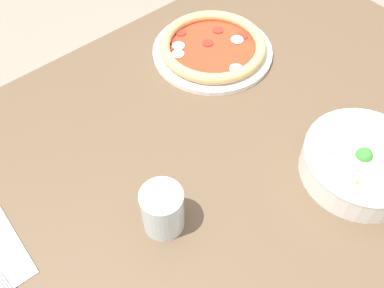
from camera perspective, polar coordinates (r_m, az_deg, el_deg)
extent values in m
plane|color=gray|center=(1.56, 3.50, -17.75)|extent=(8.00, 8.00, 0.00)
cube|color=brown|center=(0.88, 5.87, -1.13)|extent=(1.27, 0.95, 0.03)
cylinder|color=#4E3C2B|center=(1.64, 9.20, 10.08)|extent=(0.06, 0.06, 0.74)
cylinder|color=white|center=(1.06, 2.74, 12.24)|extent=(0.29, 0.29, 0.01)
torus|color=tan|center=(1.05, 2.78, 13.02)|extent=(0.26, 0.26, 0.03)
cylinder|color=red|center=(1.06, 2.76, 12.61)|extent=(0.22, 0.22, 0.01)
cylinder|color=maroon|center=(1.05, -2.98, 12.74)|extent=(0.03, 0.03, 0.00)
cylinder|color=maroon|center=(1.11, 3.49, 14.90)|extent=(0.03, 0.03, 0.00)
cylinder|color=maroon|center=(1.10, -1.49, 14.61)|extent=(0.03, 0.03, 0.00)
cylinder|color=maroon|center=(1.07, -2.71, 13.42)|extent=(0.03, 0.03, 0.00)
cylinder|color=maroon|center=(1.09, 6.73, 14.08)|extent=(0.03, 0.03, 0.00)
cylinder|color=maroon|center=(1.07, 2.11, 13.30)|extent=(0.03, 0.03, 0.00)
ellipsoid|color=silver|center=(1.04, -1.92, 11.94)|extent=(0.03, 0.03, 0.01)
ellipsoid|color=silver|center=(1.00, 5.93, 10.02)|extent=(0.03, 0.03, 0.01)
ellipsoid|color=silver|center=(1.08, 6.04, 13.70)|extent=(0.03, 0.03, 0.01)
ellipsoid|color=silver|center=(1.06, -1.85, 12.97)|extent=(0.03, 0.03, 0.01)
cylinder|color=white|center=(0.87, 21.63, -2.36)|extent=(0.22, 0.22, 0.06)
torus|color=white|center=(0.85, 22.14, -1.36)|extent=(0.23, 0.23, 0.01)
ellipsoid|color=tan|center=(0.88, 19.46, 1.84)|extent=(0.03, 0.04, 0.02)
ellipsoid|color=#998466|center=(0.84, 18.98, -1.58)|extent=(0.04, 0.04, 0.02)
ellipsoid|color=#998466|center=(0.83, 19.28, -3.12)|extent=(0.04, 0.04, 0.02)
ellipsoid|color=tan|center=(0.84, 18.54, -0.84)|extent=(0.04, 0.04, 0.02)
ellipsoid|color=tan|center=(0.87, 22.93, -1.59)|extent=(0.03, 0.04, 0.02)
ellipsoid|color=tan|center=(0.90, 21.68, 2.34)|extent=(0.04, 0.04, 0.02)
ellipsoid|color=#998466|center=(0.83, 17.93, -1.64)|extent=(0.03, 0.04, 0.02)
sphere|color=#388433|center=(0.84, 21.93, -1.46)|extent=(0.03, 0.03, 0.03)
ellipsoid|color=yellow|center=(0.81, 21.00, -5.19)|extent=(0.04, 0.02, 0.02)
cube|color=silver|center=(0.79, -23.94, -16.97)|extent=(0.01, 0.06, 0.00)
cube|color=silver|center=(0.79, -23.67, -16.79)|extent=(0.01, 0.06, 0.00)
cube|color=silver|center=(0.79, -23.40, -16.62)|extent=(0.01, 0.06, 0.00)
cube|color=silver|center=(0.79, -23.14, -16.44)|extent=(0.01, 0.06, 0.00)
cylinder|color=silver|center=(0.74, -3.94, -8.73)|extent=(0.07, 0.07, 0.09)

